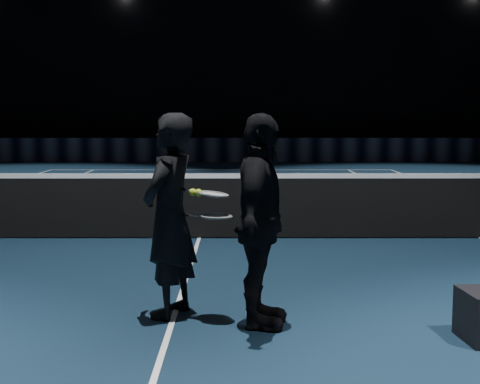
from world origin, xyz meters
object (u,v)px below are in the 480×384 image
object	(u,v)px
player_b	(260,221)
racket_lower	(216,216)
player_a	(170,216)
racket_upper	(213,194)
tennis_balls	(196,191)

from	to	relation	value
player_b	racket_lower	distance (m)	0.40
player_a	racket_upper	bearing A→B (deg)	95.48
player_b	racket_lower	world-z (taller)	player_b
racket_upper	player_a	bearing A→B (deg)	-178.29
player_b	racket_upper	xyz separation A→B (m)	(-0.41, 0.20, 0.21)
tennis_balls	racket_lower	bearing A→B (deg)	-22.64
player_b	racket_upper	bearing A→B (deg)	73.49
tennis_balls	racket_upper	bearing A→B (deg)	-7.60
player_a	player_b	bearing A→B (deg)	89.77
racket_lower	tennis_balls	distance (m)	0.29
player_a	player_b	size ratio (longest dim) A/B	1.00
player_a	player_b	distance (m)	0.85
player_a	tennis_balls	world-z (taller)	player_a
player_a	player_b	world-z (taller)	same
player_a	racket_upper	world-z (taller)	player_a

